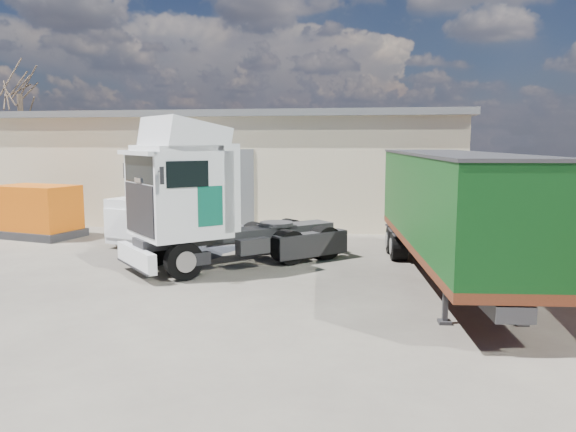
% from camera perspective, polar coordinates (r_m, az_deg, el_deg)
% --- Properties ---
extents(ground, '(120.00, 120.00, 0.00)m').
position_cam_1_polar(ground, '(15.42, -11.99, -7.38)').
color(ground, black).
rests_on(ground, ground).
extents(warehouse, '(30.60, 12.60, 5.42)m').
position_cam_1_polar(warehouse, '(32.01, -11.55, 5.17)').
color(warehouse, '#B6A98C').
rests_on(warehouse, ground).
extents(brick_boundary_wall, '(0.35, 26.00, 2.50)m').
position_cam_1_polar(brick_boundary_wall, '(20.85, 26.10, -0.59)').
color(brick_boundary_wall, '#963E26').
rests_on(brick_boundary_wall, ground).
extents(bare_tree, '(4.00, 4.00, 9.60)m').
position_cam_1_polar(bare_tree, '(41.42, -25.69, 12.40)').
color(bare_tree, '#382B21').
rests_on(bare_tree, ground).
extents(tractor_unit, '(6.76, 6.61, 4.67)m').
position_cam_1_polar(tractor_unit, '(17.62, -8.36, 1.09)').
color(tractor_unit, black).
rests_on(tractor_unit, ground).
extents(box_trailer, '(3.56, 11.15, 3.64)m').
position_cam_1_polar(box_trailer, '(16.03, 16.04, 1.15)').
color(box_trailer, '#2D2D30').
rests_on(box_trailer, ground).
extents(panel_van, '(3.07, 4.84, 1.84)m').
position_cam_1_polar(panel_van, '(22.57, -12.85, -0.19)').
color(panel_van, black).
rests_on(panel_van, ground).
extents(orange_skip, '(3.80, 2.82, 2.14)m').
position_cam_1_polar(orange_skip, '(25.37, -24.12, 0.13)').
color(orange_skip, '#2D2D30').
rests_on(orange_skip, ground).
extents(gravel_heap, '(6.44, 6.44, 1.02)m').
position_cam_1_polar(gravel_heap, '(21.76, -11.13, -1.71)').
color(gravel_heap, '#1F232A').
rests_on(gravel_heap, ground).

